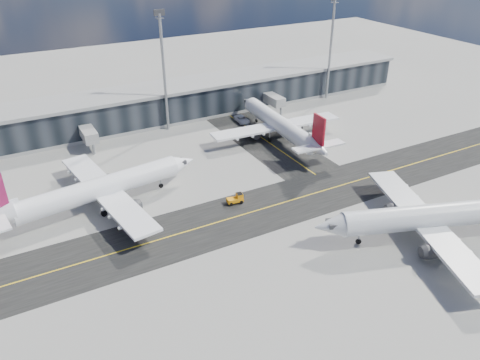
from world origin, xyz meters
The scene contains 9 objects.
ground centered at (0.00, 0.00, 0.00)m, with size 300.00×300.00×0.00m, color gray.
taxiway_lanes centered at (3.91, 10.74, 0.01)m, with size 180.00×63.00×0.03m.
terminal_concourse centered at (0.04, 54.93, 4.09)m, with size 152.00×19.80×8.80m.
floodlight_masts centered at (0.00, 48.00, 15.61)m, with size 102.50×0.70×28.90m.
airliner_af centered at (-24.58, 18.49, 3.93)m, with size 40.19×34.39×11.91m.
airliner_redtail centered at (21.21, 29.00, 3.82)m, with size 33.23×38.99×11.55m.
airliner_near centered at (21.84, -16.79, 4.00)m, with size 39.77×34.34×12.11m.
baggage_tug centered at (-1.71, 8.13, 0.94)m, with size 3.16×1.87×1.88m.
service_van centered at (18.64, 43.10, 0.79)m, with size 2.64×5.71×1.59m, color white.
Camera 1 is at (-36.66, -57.58, 45.83)m, focal length 35.00 mm.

